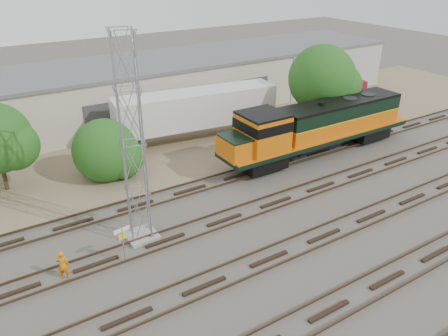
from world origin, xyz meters
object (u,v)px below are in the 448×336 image
locomotive (317,126)px  signal_tower (133,147)px  worker (63,265)px  semi_trailer (200,109)px

locomotive → signal_tower: (-16.46, -3.35, 3.25)m
locomotive → worker: size_ratio=10.84×
semi_trailer → locomotive: bearing=-45.2°
worker → semi_trailer: semi_trailer is taller
signal_tower → semi_trailer: signal_tower is taller
locomotive → signal_tower: bearing=-168.5°
signal_tower → semi_trailer: bearing=47.6°
locomotive → semi_trailer: bearing=128.0°
signal_tower → locomotive: bearing=11.5°
signal_tower → worker: bearing=-164.7°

